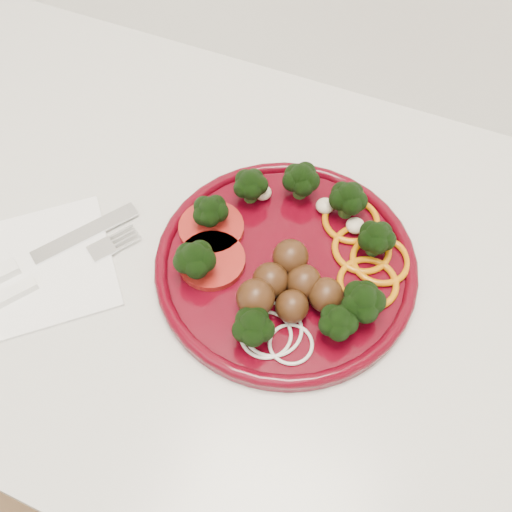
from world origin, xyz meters
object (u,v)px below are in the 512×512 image
at_px(napkin, 40,267).
at_px(fork, 19,291).
at_px(plate, 289,260).
at_px(knife, 12,268).

distance_m(napkin, fork, 0.04).
relative_size(plate, fork, 1.53).
distance_m(plate, knife, 0.29).
distance_m(plate, fork, 0.28).
bearing_deg(napkin, fork, -88.92).
height_order(plate, knife, plate).
relative_size(plate, napkin, 1.85).
distance_m(plate, napkin, 0.27).
height_order(plate, napkin, plate).
bearing_deg(plate, napkin, -156.93).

